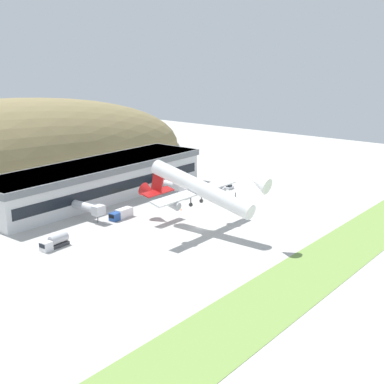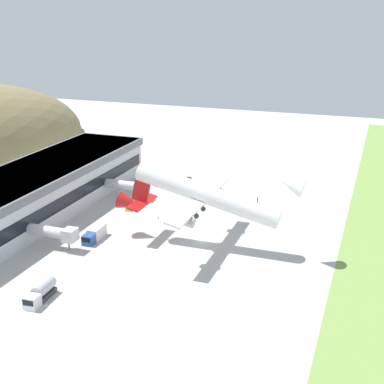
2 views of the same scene
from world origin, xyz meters
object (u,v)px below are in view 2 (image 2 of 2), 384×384
at_px(service_car_0, 188,180).
at_px(box_truck, 95,234).
at_px(traffic_cone_0, 158,217).
at_px(fuel_truck, 41,293).
at_px(cargo_airplane, 203,195).
at_px(service_car_1, 131,207).
at_px(jetway_0, 55,233).
at_px(jetway_1, 128,185).
at_px(terminal_building, 38,188).
at_px(traffic_cone_1, 207,199).

xyz_separation_m(service_car_0, box_truck, (-50.33, 5.57, 0.69)).
bearing_deg(traffic_cone_0, service_car_0, 5.97).
bearing_deg(box_truck, fuel_truck, -170.73).
xyz_separation_m(cargo_airplane, service_car_1, (16.23, 26.54, -11.89)).
xyz_separation_m(fuel_truck, traffic_cone_0, (46.72, -4.27, -1.28)).
height_order(jetway_0, service_car_1, jetway_0).
height_order(jetway_1, cargo_airplane, cargo_airplane).
height_order(service_car_1, traffic_cone_0, service_car_1).
bearing_deg(traffic_cone_0, fuel_truck, 174.78).
bearing_deg(traffic_cone_0, box_truck, 153.63).
bearing_deg(fuel_truck, terminal_building, 35.19).
bearing_deg(cargo_airplane, traffic_cone_1, 16.41).
xyz_separation_m(jetway_1, service_car_1, (-7.73, -4.87, -3.40)).
relative_size(jetway_0, jetway_1, 0.99).
distance_m(terminal_building, traffic_cone_1, 47.68).
bearing_deg(traffic_cone_1, service_car_0, 37.87).
xyz_separation_m(terminal_building, traffic_cone_1, (24.62, -40.28, -6.71)).
bearing_deg(terminal_building, service_car_0, -36.88).
xyz_separation_m(cargo_airplane, box_truck, (-5.79, 25.59, -11.11)).
bearing_deg(service_car_1, traffic_cone_1, -51.44).
bearing_deg(cargo_airplane, jetway_0, 112.97).
bearing_deg(box_truck, jetway_0, 141.99).
height_order(jetway_1, service_car_1, jetway_1).
bearing_deg(service_car_0, cargo_airplane, -155.81).
distance_m(service_car_1, box_truck, 22.05).
height_order(jetway_1, box_truck, jetway_1).
height_order(box_truck, traffic_cone_0, box_truck).
bearing_deg(traffic_cone_0, service_car_1, 68.18).
bearing_deg(service_car_1, fuel_truck, -173.66).
height_order(service_car_1, traffic_cone_1, service_car_1).
xyz_separation_m(jetway_1, cargo_airplane, (-23.96, -31.40, 8.49)).
distance_m(terminal_building, cargo_airplane, 49.82).
bearing_deg(terminal_building, traffic_cone_0, -78.52).
bearing_deg(box_truck, cargo_airplane, -77.26).
xyz_separation_m(service_car_0, fuel_truck, (-79.01, 0.89, 0.88)).
xyz_separation_m(jetway_0, jetway_1, (37.31, -0.09, 0.00)).
height_order(jetway_0, traffic_cone_0, jetway_0).
xyz_separation_m(jetway_0, fuel_truck, (-21.11, -10.59, -2.43)).
xyz_separation_m(terminal_building, service_car_0, (38.89, -29.18, -6.32)).
distance_m(jetway_0, jetway_1, 37.31).
distance_m(cargo_airplane, traffic_cone_0, 24.00).
relative_size(service_car_0, box_truck, 0.44).
xyz_separation_m(box_truck, traffic_cone_0, (18.05, -8.95, -1.08)).
height_order(terminal_building, cargo_airplane, cargo_airplane).
height_order(box_truck, traffic_cone_1, box_truck).
distance_m(jetway_0, service_car_1, 30.18).
relative_size(terminal_building, service_car_0, 22.98).
xyz_separation_m(service_car_1, traffic_cone_1, (14.05, -17.62, -0.31)).
distance_m(cargo_airplane, box_truck, 28.49).
height_order(fuel_truck, box_truck, fuel_truck).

